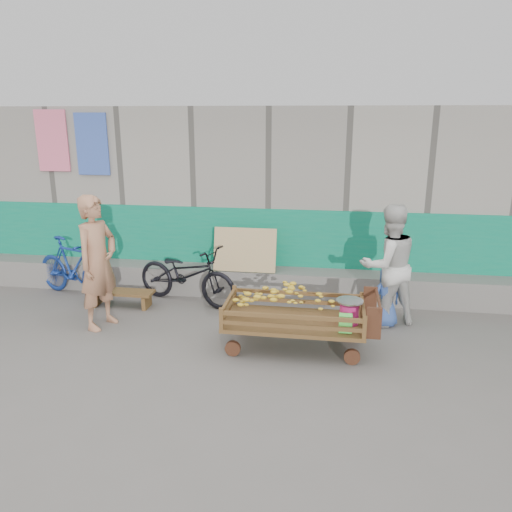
% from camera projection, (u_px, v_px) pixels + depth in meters
% --- Properties ---
extents(ground, '(80.00, 80.00, 0.00)m').
position_uv_depth(ground, '(189.00, 359.00, 6.07)').
color(ground, '#605C57').
rests_on(ground, ground).
extents(building_wall, '(12.00, 3.50, 3.00)m').
position_uv_depth(building_wall, '(246.00, 191.00, 9.51)').
color(building_wall, gray).
rests_on(building_wall, ground).
extents(banana_cart, '(1.90, 0.87, 0.81)m').
position_uv_depth(banana_cart, '(292.00, 308.00, 6.21)').
color(banana_cart, brown).
rests_on(banana_cart, ground).
extents(bench, '(1.01, 0.30, 0.25)m').
position_uv_depth(bench, '(121.00, 295.00, 7.70)').
color(bench, brown).
rests_on(bench, ground).
extents(vendor_man, '(0.62, 0.78, 1.86)m').
position_uv_depth(vendor_man, '(98.00, 262.00, 6.79)').
color(vendor_man, '#A97252').
rests_on(vendor_man, ground).
extents(woman, '(1.02, 0.93, 1.72)m').
position_uv_depth(woman, '(388.00, 265.00, 6.90)').
color(woman, silver).
rests_on(woman, ground).
extents(child, '(0.51, 0.44, 0.87)m').
position_uv_depth(child, '(387.00, 297.00, 6.92)').
color(child, '#34529A').
rests_on(child, ground).
extents(bicycle_dark, '(1.87, 1.15, 0.93)m').
position_uv_depth(bicycle_dark, '(187.00, 274.00, 7.78)').
color(bicycle_dark, black).
rests_on(bicycle_dark, ground).
extents(bicycle_blue, '(1.68, 1.03, 0.98)m').
position_uv_depth(bicycle_blue, '(73.00, 267.00, 8.05)').
color(bicycle_blue, navy).
rests_on(bicycle_blue, ground).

